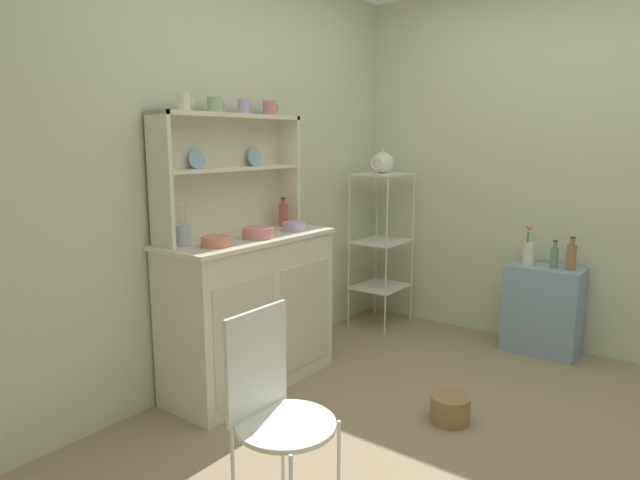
{
  "coord_description": "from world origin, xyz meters",
  "views": [
    {
      "loc": [
        -2.37,
        -0.83,
        1.44
      ],
      "look_at": [
        0.22,
        1.12,
        0.86
      ],
      "focal_mm": 30.88,
      "sensor_mm": 36.0,
      "label": 1
    }
  ],
  "objects_px": {
    "bakers_rack": "(381,233)",
    "flower_vase": "(529,250)",
    "cup_cream_0": "(184,102)",
    "utensil_jar": "(183,235)",
    "wire_chair": "(274,403)",
    "floor_basket": "(450,409)",
    "jam_bottle": "(283,214)",
    "bowl_mixing_large": "(216,241)",
    "porcelain_teapot": "(383,163)",
    "side_shelf_blue": "(543,310)",
    "hutch_cabinet": "(251,310)",
    "vinegar_bottle": "(571,256)",
    "oil_bottle": "(554,257)",
    "hutch_shelf_unit": "(227,165)"
  },
  "relations": [
    {
      "from": "floor_basket",
      "to": "porcelain_teapot",
      "type": "distance_m",
      "value": 1.98
    },
    {
      "from": "cup_cream_0",
      "to": "oil_bottle",
      "type": "height_order",
      "value": "cup_cream_0"
    },
    {
      "from": "cup_cream_0",
      "to": "utensil_jar",
      "type": "relative_size",
      "value": 0.36
    },
    {
      "from": "side_shelf_blue",
      "to": "floor_basket",
      "type": "xyz_separation_m",
      "value": [
        -1.28,
        0.1,
        -0.23
      ]
    },
    {
      "from": "hutch_shelf_unit",
      "to": "porcelain_teapot",
      "type": "xyz_separation_m",
      "value": [
        1.42,
        -0.2,
        -0.03
      ]
    },
    {
      "from": "flower_vase",
      "to": "jam_bottle",
      "type": "bearing_deg",
      "value": 134.1
    },
    {
      "from": "floor_basket",
      "to": "utensil_jar",
      "type": "xyz_separation_m",
      "value": [
        -0.7,
        1.22,
        0.89
      ]
    },
    {
      "from": "floor_basket",
      "to": "hutch_shelf_unit",
      "type": "bearing_deg",
      "value": 102.56
    },
    {
      "from": "bowl_mixing_large",
      "to": "cup_cream_0",
      "type": "bearing_deg",
      "value": 92.56
    },
    {
      "from": "cup_cream_0",
      "to": "bakers_rack",
      "type": "bearing_deg",
      "value": -5.29
    },
    {
      "from": "hutch_shelf_unit",
      "to": "utensil_jar",
      "type": "bearing_deg",
      "value": -167.97
    },
    {
      "from": "side_shelf_blue",
      "to": "oil_bottle",
      "type": "relative_size",
      "value": 3.23
    },
    {
      "from": "bakers_rack",
      "to": "flower_vase",
      "type": "distance_m",
      "value": 1.09
    },
    {
      "from": "hutch_cabinet",
      "to": "bowl_mixing_large",
      "type": "xyz_separation_m",
      "value": [
        -0.32,
        -0.07,
        0.46
      ]
    },
    {
      "from": "side_shelf_blue",
      "to": "hutch_cabinet",
      "type": "bearing_deg",
      "value": 141.78
    },
    {
      "from": "vinegar_bottle",
      "to": "wire_chair",
      "type": "bearing_deg",
      "value": 169.96
    },
    {
      "from": "bowl_mixing_large",
      "to": "jam_bottle",
      "type": "relative_size",
      "value": 0.82
    },
    {
      "from": "hutch_shelf_unit",
      "to": "jam_bottle",
      "type": "distance_m",
      "value": 0.53
    },
    {
      "from": "vinegar_bottle",
      "to": "oil_bottle",
      "type": "bearing_deg",
      "value": 90.0
    },
    {
      "from": "hutch_cabinet",
      "to": "wire_chair",
      "type": "bearing_deg",
      "value": -132.2
    },
    {
      "from": "hutch_cabinet",
      "to": "floor_basket",
      "type": "bearing_deg",
      "value": -75.7
    },
    {
      "from": "wire_chair",
      "to": "cup_cream_0",
      "type": "bearing_deg",
      "value": 70.5
    },
    {
      "from": "side_shelf_blue",
      "to": "porcelain_teapot",
      "type": "height_order",
      "value": "porcelain_teapot"
    },
    {
      "from": "floor_basket",
      "to": "jam_bottle",
      "type": "distance_m",
      "value": 1.53
    },
    {
      "from": "utensil_jar",
      "to": "hutch_cabinet",
      "type": "bearing_deg",
      "value": -10.87
    },
    {
      "from": "porcelain_teapot",
      "to": "vinegar_bottle",
      "type": "distance_m",
      "value": 1.48
    },
    {
      "from": "wire_chair",
      "to": "flower_vase",
      "type": "distance_m",
      "value": 2.45
    },
    {
      "from": "bakers_rack",
      "to": "vinegar_bottle",
      "type": "relative_size",
      "value": 5.41
    },
    {
      "from": "hutch_cabinet",
      "to": "vinegar_bottle",
      "type": "xyz_separation_m",
      "value": [
        1.57,
        -1.39,
        0.23
      ]
    },
    {
      "from": "hutch_cabinet",
      "to": "bowl_mixing_large",
      "type": "bearing_deg",
      "value": -167.09
    },
    {
      "from": "hutch_shelf_unit",
      "to": "jam_bottle",
      "type": "bearing_deg",
      "value": -10.87
    },
    {
      "from": "porcelain_teapot",
      "to": "cup_cream_0",
      "type": "bearing_deg",
      "value": 174.71
    },
    {
      "from": "hutch_cabinet",
      "to": "porcelain_teapot",
      "type": "height_order",
      "value": "porcelain_teapot"
    },
    {
      "from": "hutch_shelf_unit",
      "to": "jam_bottle",
      "type": "xyz_separation_m",
      "value": [
        0.41,
        -0.08,
        -0.33
      ]
    },
    {
      "from": "floor_basket",
      "to": "vinegar_bottle",
      "type": "relative_size",
      "value": 0.93
    },
    {
      "from": "flower_vase",
      "to": "cup_cream_0",
      "type": "bearing_deg",
      "value": 146.89
    },
    {
      "from": "jam_bottle",
      "to": "floor_basket",
      "type": "bearing_deg",
      "value": -95.34
    },
    {
      "from": "bakers_rack",
      "to": "cup_cream_0",
      "type": "height_order",
      "value": "cup_cream_0"
    },
    {
      "from": "floor_basket",
      "to": "utensil_jar",
      "type": "height_order",
      "value": "utensil_jar"
    },
    {
      "from": "vinegar_bottle",
      "to": "hutch_cabinet",
      "type": "bearing_deg",
      "value": 138.49
    },
    {
      "from": "hutch_shelf_unit",
      "to": "oil_bottle",
      "type": "distance_m",
      "value": 2.23
    },
    {
      "from": "floor_basket",
      "to": "bowl_mixing_large",
      "type": "distance_m",
      "value": 1.5
    },
    {
      "from": "bakers_rack",
      "to": "oil_bottle",
      "type": "bearing_deg",
      "value": -83.05
    },
    {
      "from": "bakers_rack",
      "to": "floor_basket",
      "type": "relative_size",
      "value": 5.83
    },
    {
      "from": "wire_chair",
      "to": "vinegar_bottle",
      "type": "bearing_deg",
      "value": -2.95
    },
    {
      "from": "porcelain_teapot",
      "to": "bakers_rack",
      "type": "bearing_deg",
      "value": -0.0
    },
    {
      "from": "floor_basket",
      "to": "flower_vase",
      "type": "xyz_separation_m",
      "value": [
        1.28,
        0.02,
        0.63
      ]
    },
    {
      "from": "wire_chair",
      "to": "oil_bottle",
      "type": "height_order",
      "value": "wire_chair"
    },
    {
      "from": "bakers_rack",
      "to": "side_shelf_blue",
      "type": "xyz_separation_m",
      "value": [
        0.15,
        -1.2,
        -0.43
      ]
    },
    {
      "from": "bowl_mixing_large",
      "to": "utensil_jar",
      "type": "bearing_deg",
      "value": 119.42
    }
  ]
}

